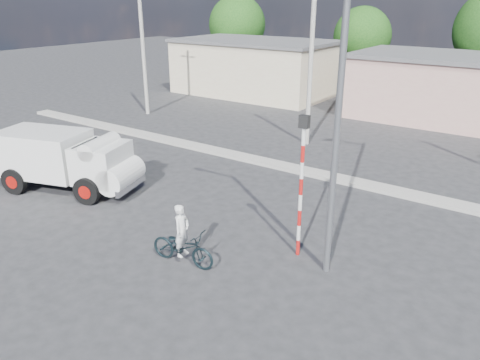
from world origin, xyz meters
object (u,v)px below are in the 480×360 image
Objects in this scene: cyclist at (182,240)px; traffic_pole at (302,176)px; bicycle at (183,247)px; streetlight at (333,99)px; truck at (68,159)px.

traffic_pole reaches higher than cyclist.
bicycle is 0.23× the size of streetlight.
streetlight is (3.46, 2.11, 4.17)m from cyclist.
traffic_pole is (2.52, 2.41, 2.05)m from bicycle.
cyclist is 5.81m from streetlight.
cyclist is at bearing -148.67° from streetlight.
cyclist is 3.92m from traffic_pole.
cyclist is (7.54, -1.63, -0.52)m from truck.
streetlight reaches higher than bicycle.
streetlight is at bearing -65.65° from bicycle.
truck is at bearing -177.54° from streetlight.
truck reaches higher than bicycle.
truck is 10.17m from traffic_pole.
truck is 7.75m from bicycle.
streetlight is (0.94, -0.30, 2.37)m from traffic_pole.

